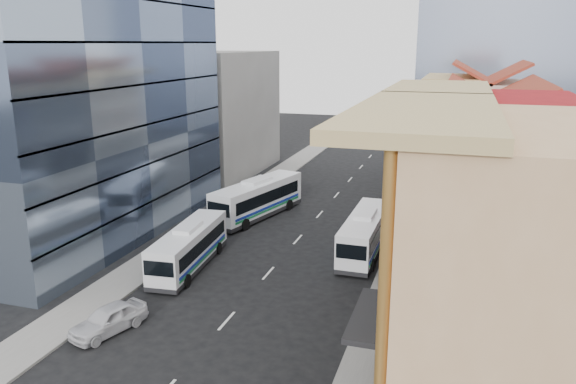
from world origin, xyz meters
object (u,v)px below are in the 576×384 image
(sedan_left, at_px, (108,319))
(office_tower, at_px, (72,42))
(shophouse_tan, at_px, (510,270))
(bus_left_far, at_px, (258,198))
(bus_right, at_px, (365,232))
(bus_left_near, at_px, (189,246))

(sedan_left, bearing_deg, office_tower, 147.71)
(shophouse_tan, bearing_deg, bus_left_far, 131.36)
(sedan_left, bearing_deg, bus_right, 73.13)
(bus_right, xyz_separation_m, sedan_left, (-11.00, -15.63, -0.85))
(shophouse_tan, xyz_separation_m, sedan_left, (-19.50, 0.01, -5.26))
(shophouse_tan, distance_m, bus_right, 18.34)
(shophouse_tan, xyz_separation_m, office_tower, (-31.00, 14.00, 9.00))
(shophouse_tan, distance_m, bus_left_near, 22.10)
(office_tower, xyz_separation_m, bus_left_near, (11.50, -4.61, -13.47))
(bus_right, bearing_deg, bus_left_near, -149.86)
(shophouse_tan, height_order, bus_right, shophouse_tan)
(bus_left_near, bearing_deg, bus_left_far, 83.25)
(office_tower, relative_size, bus_left_far, 2.75)
(shophouse_tan, height_order, bus_left_far, shophouse_tan)
(bus_left_near, bearing_deg, sedan_left, -94.75)
(bus_left_near, bearing_deg, bus_right, 24.87)
(bus_right, height_order, sedan_left, bus_right)
(bus_left_near, height_order, sedan_left, bus_left_near)
(bus_left_near, height_order, bus_right, bus_right)
(office_tower, bearing_deg, bus_left_far, 32.70)
(shophouse_tan, xyz_separation_m, bus_left_far, (-19.07, 21.66, -4.25))
(sedan_left, bearing_deg, shophouse_tan, 18.23)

